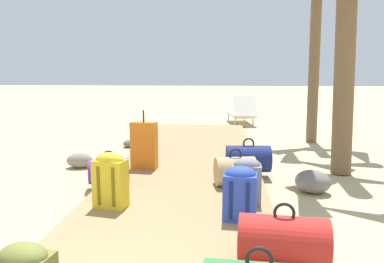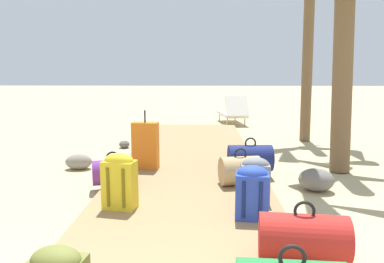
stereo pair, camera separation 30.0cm
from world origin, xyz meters
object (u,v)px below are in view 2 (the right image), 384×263
at_px(duffel_bag_tan, 240,171).
at_px(backpack_blue, 252,191).
at_px(duffel_bag_red, 303,237).
at_px(suitcase_orange, 145,146).
at_px(duffel_bag_purple, 113,172).
at_px(backpack_grey, 255,179).
at_px(backpack_yellow, 119,180).
at_px(duffel_bag_navy, 250,158).
at_px(lounge_chair, 233,112).

height_order(duffel_bag_tan, backpack_blue, backpack_blue).
relative_size(duffel_bag_red, suitcase_orange, 0.82).
xyz_separation_m(duffel_bag_tan, duffel_bag_purple, (-1.61, -0.01, -0.02)).
relative_size(duffel_bag_tan, backpack_blue, 1.04).
bearing_deg(backpack_grey, suitcase_orange, 134.56).
distance_m(duffel_bag_purple, backpack_yellow, 0.92).
relative_size(suitcase_orange, duffel_bag_tan, 1.56).
bearing_deg(duffel_bag_purple, backpack_grey, -20.01).
distance_m(backpack_blue, backpack_grey, 0.49).
xyz_separation_m(suitcase_orange, duffel_bag_navy, (1.51, -0.12, -0.15)).
distance_m(duffel_bag_red, suitcase_orange, 3.18).
bearing_deg(duffel_bag_red, backpack_blue, 108.74).
distance_m(backpack_blue, backpack_yellow, 1.37).
distance_m(suitcase_orange, backpack_grey, 2.00).
distance_m(suitcase_orange, lounge_chair, 5.55).
height_order(suitcase_orange, duffel_bag_purple, suitcase_orange).
xyz_separation_m(duffel_bag_red, backpack_yellow, (-1.63, 1.08, 0.13)).
bearing_deg(backpack_yellow, suitcase_orange, 88.64).
height_order(duffel_bag_red, backpack_yellow, backpack_yellow).
bearing_deg(backpack_blue, backpack_grey, 78.81).
bearing_deg(duffel_bag_navy, duffel_bag_tan, -107.48).
xyz_separation_m(duffel_bag_tan, backpack_grey, (0.10, -0.64, 0.08)).
bearing_deg(suitcase_orange, backpack_yellow, -91.36).
distance_m(duffel_bag_red, duffel_bag_tan, 1.98).
height_order(backpack_grey, lounge_chair, lounge_chair).
height_order(duffel_bag_purple, lounge_chair, lounge_chair).
xyz_separation_m(duffel_bag_purple, duffel_bag_navy, (1.82, 0.68, 0.03)).
bearing_deg(duffel_bag_purple, duffel_bag_navy, 20.48).
bearing_deg(lounge_chair, backpack_blue, -93.16).
xyz_separation_m(duffel_bag_tan, backpack_yellow, (-1.34, -0.88, 0.13)).
bearing_deg(lounge_chair, backpack_grey, -92.58).
height_order(backpack_blue, duffel_bag_navy, backpack_blue).
height_order(backpack_blue, duffel_bag_purple, backpack_blue).
relative_size(backpack_grey, lounge_chair, 0.32).
bearing_deg(backpack_blue, duffel_bag_navy, 83.41).
bearing_deg(lounge_chair, duffel_bag_purple, -108.27).
distance_m(duffel_bag_purple, duffel_bag_navy, 1.94).
xyz_separation_m(duffel_bag_red, duffel_bag_navy, (-0.08, 2.62, 0.01)).
distance_m(duffel_bag_red, lounge_chair, 8.03).
height_order(suitcase_orange, backpack_blue, suitcase_orange).
bearing_deg(duffel_bag_red, lounge_chair, 89.20).
height_order(backpack_yellow, backpack_grey, backpack_yellow).
relative_size(duffel_bag_tan, backpack_yellow, 0.93).
xyz_separation_m(backpack_blue, duffel_bag_purple, (-1.61, 1.10, -0.12)).
relative_size(duffel_bag_red, duffel_bag_navy, 1.11).
height_order(duffel_bag_tan, lounge_chair, lounge_chair).
distance_m(backpack_blue, duffel_bag_navy, 1.80).
bearing_deg(duffel_bag_purple, duffel_bag_red, -45.72).
distance_m(suitcase_orange, duffel_bag_navy, 1.53).
bearing_deg(suitcase_orange, duffel_bag_red, -59.90).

